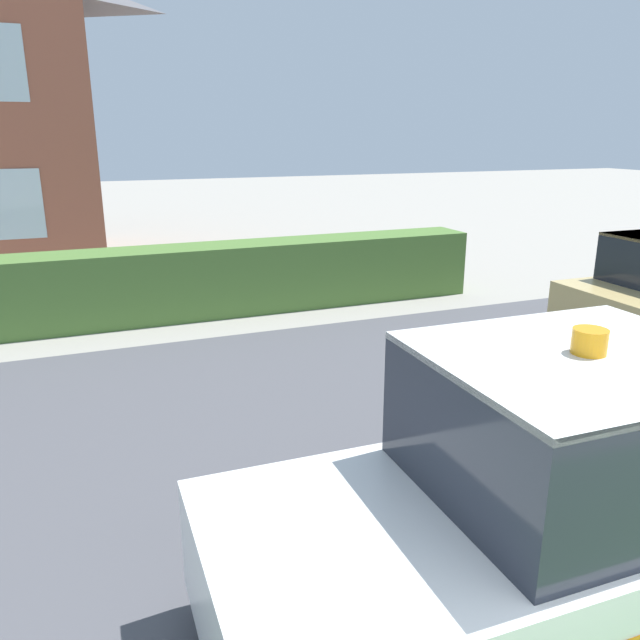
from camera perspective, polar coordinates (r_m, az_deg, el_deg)
road_strip at (r=5.86m, az=-1.78°, el=-11.59°), size 28.00×6.95×0.01m
garden_hedge at (r=10.11m, az=-8.05°, el=3.81°), size 8.28×0.84×1.10m
police_car at (r=3.93m, az=20.28°, el=-15.66°), size 3.86×1.70×1.78m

